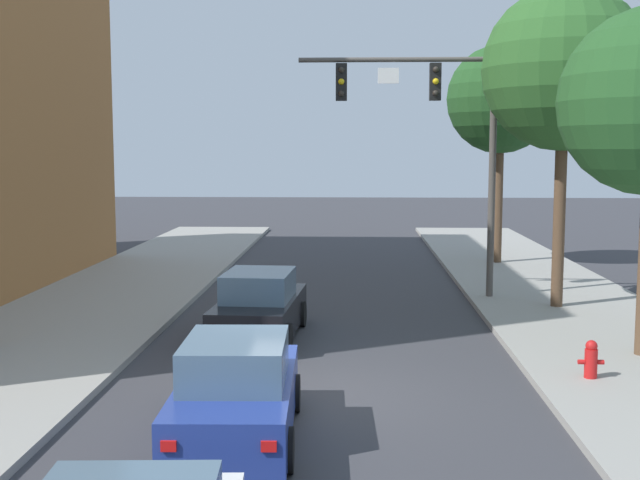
{
  "coord_description": "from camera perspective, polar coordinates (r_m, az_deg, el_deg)",
  "views": [
    {
      "loc": [
        0.63,
        -14.12,
        4.43
      ],
      "look_at": [
        -0.27,
        7.41,
        2.0
      ],
      "focal_mm": 45.52,
      "sensor_mm": 36.0,
      "label": 1
    }
  ],
  "objects": [
    {
      "name": "fire_hydrant",
      "position": [
        16.17,
        18.52,
        -7.95
      ],
      "size": [
        0.48,
        0.24,
        0.72
      ],
      "color": "red",
      "rests_on": "sidewalk_right"
    },
    {
      "name": "car_following_blue",
      "position": [
        12.61,
        -5.87,
        -10.7
      ],
      "size": [
        1.94,
        4.29,
        1.6
      ],
      "color": "navy",
      "rests_on": "ground"
    },
    {
      "name": "ground_plane",
      "position": [
        14.82,
        -0.15,
        -10.97
      ],
      "size": [
        120.0,
        120.0,
        0.0
      ],
      "primitive_type": "plane",
      "color": "#38383D"
    },
    {
      "name": "street_tree_third",
      "position": [
        31.26,
        12.6,
        9.59
      ],
      "size": [
        4.02,
        4.02,
        8.12
      ],
      "color": "brown",
      "rests_on": "sidewalk_right"
    },
    {
      "name": "car_lead_black",
      "position": [
        19.11,
        -4.26,
        -4.78
      ],
      "size": [
        2.02,
        4.33,
        1.6
      ],
      "color": "black",
      "rests_on": "ground"
    },
    {
      "name": "street_tree_second",
      "position": [
        22.87,
        16.79,
        11.39
      ],
      "size": [
        4.36,
        4.36,
        8.57
      ],
      "color": "brown",
      "rests_on": "sidewalk_right"
    },
    {
      "name": "traffic_signal_mast",
      "position": [
        23.66,
        8.34,
        8.47
      ],
      "size": [
        5.67,
        0.38,
        7.5
      ],
      "color": "#514C47",
      "rests_on": "sidewalk_right"
    }
  ]
}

